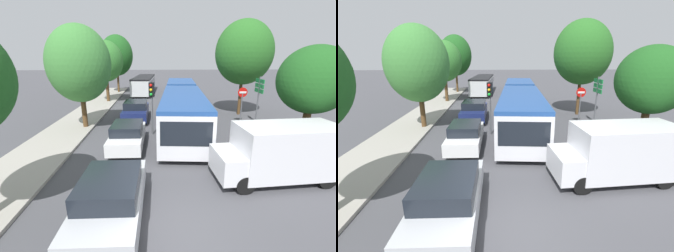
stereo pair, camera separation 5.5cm
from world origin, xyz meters
The scene contains 16 objects.
ground_plane centered at (0.00, 0.00, 0.00)m, with size 200.00×200.00×0.00m, color #47474C.
kerb_strip_left centered at (-6.52, 13.88, 0.07)m, with size 3.20×37.77×0.14m, color #9E998E.
articulated_bus centered at (1.71, 12.48, 1.51)m, with size 4.39×17.80×2.62m.
city_bus_rear centered at (-1.92, 27.77, 1.36)m, with size 3.17×11.08×2.35m.
queued_car_silver centered at (-1.89, 0.50, 0.76)m, with size 1.91×4.33×1.49m.
queued_car_white centered at (-2.05, 6.42, 0.72)m, with size 1.82×4.12×1.42m.
queued_car_navy centered at (-2.03, 12.49, 0.78)m, with size 1.98×4.48×1.54m.
white_van centered at (4.52, 2.50, 1.24)m, with size 5.10×2.23×2.31m.
traffic_light centered at (-0.70, 8.57, 2.50)m, with size 0.38×0.39×3.40m.
no_entry_sign centered at (5.87, 10.35, 1.88)m, with size 0.70×0.08×2.82m.
direction_sign_post centered at (6.92, 10.05, 2.57)m, with size 0.12×1.40×3.60m.
tree_left_mid centered at (-5.50, 10.29, 4.32)m, with size 4.18×4.18×6.98m.
tree_left_far centered at (-5.79, 20.48, 4.53)m, with size 3.82×3.82×6.76m.
tree_left_distant centered at (-5.70, 28.02, 5.24)m, with size 4.54×4.54×8.04m.
tree_right_near centered at (7.04, 4.87, 3.81)m, with size 3.28×3.28×5.44m.
tree_right_mid centered at (7.03, 13.77, 5.28)m, with size 4.73×4.73×7.93m.
Camera 1 is at (-0.56, -5.51, 4.79)m, focal length 24.00 mm.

